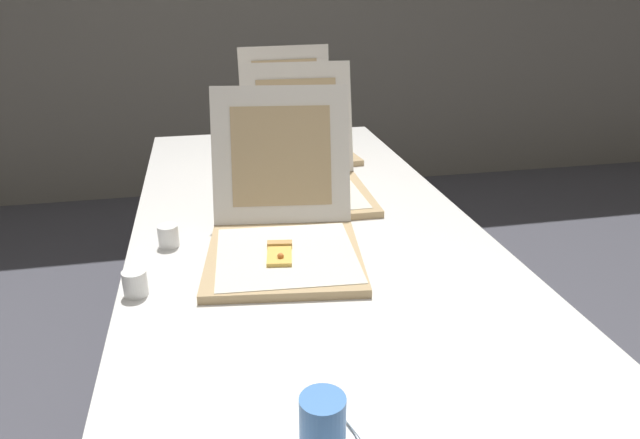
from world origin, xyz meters
TOP-DOWN VIEW (x-y plane):
  - table at (0.00, 0.58)m, footprint 0.99×2.12m
  - pizza_box_front at (-0.09, 0.37)m, footprint 0.45×0.57m
  - pizza_box_middle at (0.05, 0.79)m, footprint 0.40×0.50m
  - pizza_box_back at (0.10, 1.26)m, footprint 0.44×0.47m
  - cup_white_near_center at (-0.39, 0.47)m, footprint 0.05×0.05m
  - cup_white_near_left at (-0.45, 0.22)m, footprint 0.05×0.05m
  - cup_printed_front at (-0.13, -0.31)m, footprint 0.07×0.07m
  - napkin_pile at (0.01, -0.30)m, footprint 0.17×0.18m

SIDE VIEW (x-z plane):
  - table at x=0.00m, z-range 0.33..1.07m
  - napkin_pile at x=0.01m, z-range 0.74..0.75m
  - cup_white_near_center at x=-0.39m, z-range 0.74..0.80m
  - cup_white_near_left at x=-0.45m, z-range 0.74..0.80m
  - cup_printed_front at x=-0.13m, z-range 0.74..0.83m
  - pizza_box_front at x=-0.09m, z-range 0.60..0.99m
  - pizza_box_middle at x=0.05m, z-range 0.60..1.00m
  - pizza_box_back at x=0.10m, z-range 0.60..1.01m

